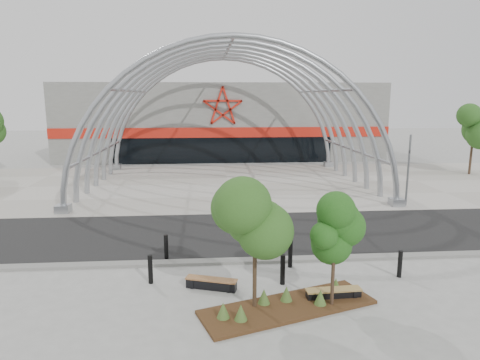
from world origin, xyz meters
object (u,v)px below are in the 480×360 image
(bench_0, at_px, (211,284))
(bollard_2, at_px, (290,254))
(street_tree_0, at_px, (255,221))
(street_tree_1, at_px, (335,234))
(bench_1, at_px, (333,294))
(signal_pole, at_px, (408,169))

(bench_0, distance_m, bollard_2, 3.61)
(street_tree_0, height_order, bollard_2, street_tree_0)
(street_tree_0, bearing_deg, street_tree_1, -1.60)
(bench_1, relative_size, bollard_2, 1.73)
(signal_pole, relative_size, street_tree_0, 1.08)
(street_tree_0, height_order, street_tree_1, street_tree_0)
(street_tree_1, distance_m, bollard_2, 3.94)
(bollard_2, bearing_deg, bench_0, -151.40)
(bench_0, bearing_deg, bench_1, -15.89)
(bench_0, distance_m, bench_1, 4.22)
(bench_1, bearing_deg, signal_pole, 55.61)
(signal_pole, relative_size, bench_0, 2.36)
(signal_pole, height_order, bench_0, signal_pole)
(bench_0, height_order, bench_1, bench_1)
(street_tree_0, height_order, bench_0, street_tree_0)
(signal_pole, xyz_separation_m, bench_1, (-8.06, -11.78, -2.12))
(signal_pole, distance_m, bench_0, 16.26)
(street_tree_0, height_order, bench_1, street_tree_0)
(bench_0, height_order, bollard_2, bollard_2)
(street_tree_0, bearing_deg, bench_1, 8.81)
(street_tree_0, distance_m, bench_1, 3.88)
(signal_pole, distance_m, street_tree_1, 14.79)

